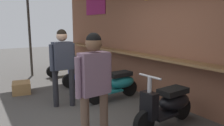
# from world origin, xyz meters

# --- Properties ---
(ground_plane) EXTENTS (29.56, 29.56, 0.00)m
(ground_plane) POSITION_xyz_m (0.00, 0.00, 0.00)
(ground_plane) COLOR #474442
(market_stall_facade) EXTENTS (10.56, 2.29, 3.79)m
(market_stall_facade) POSITION_xyz_m (0.00, 1.89, 2.07)
(market_stall_facade) COLOR brown
(market_stall_facade) RESTS_ON ground_plane
(scooter_yellow) EXTENTS (0.46, 1.40, 0.97)m
(scooter_yellow) POSITION_xyz_m (-3.85, 1.08, 0.39)
(scooter_yellow) COLOR gold
(scooter_yellow) RESTS_ON ground_plane
(scooter_blue) EXTENTS (0.47, 1.40, 0.97)m
(scooter_blue) POSITION_xyz_m (-2.28, 1.08, 0.39)
(scooter_blue) COLOR #233D9E
(scooter_blue) RESTS_ON ground_plane
(scooter_teal) EXTENTS (0.47, 1.40, 0.97)m
(scooter_teal) POSITION_xyz_m (-0.80, 1.08, 0.39)
(scooter_teal) COLOR #197075
(scooter_teal) RESTS_ON ground_plane
(scooter_black) EXTENTS (0.48, 1.40, 0.97)m
(scooter_black) POSITION_xyz_m (0.83, 1.08, 0.39)
(scooter_black) COLOR black
(scooter_black) RESTS_ON ground_plane
(shopper_with_handbag) EXTENTS (0.30, 0.66, 1.67)m
(shopper_with_handbag) POSITION_xyz_m (-1.05, -0.11, 1.02)
(shopper_with_handbag) COLOR #232328
(shopper_with_handbag) RESTS_ON ground_plane
(shopper_passing) EXTENTS (0.23, 0.57, 1.66)m
(shopper_passing) POSITION_xyz_m (0.80, -0.36, 1.02)
(shopper_passing) COLOR brown
(shopper_passing) RESTS_ON ground_plane
(merchandise_crate) EXTENTS (0.62, 0.53, 0.28)m
(merchandise_crate) POSITION_xyz_m (-2.55, -0.73, 0.14)
(merchandise_crate) COLOR olive
(merchandise_crate) RESTS_ON ground_plane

